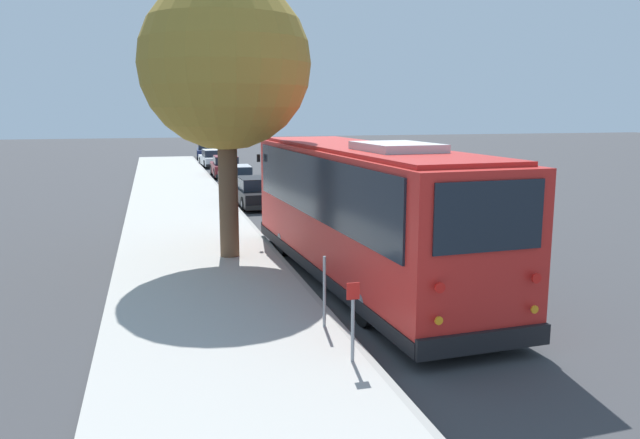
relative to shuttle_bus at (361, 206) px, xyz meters
name	(u,v)px	position (x,y,z in m)	size (l,w,h in m)	color
ground_plane	(347,267)	(1.36, -0.06, -1.90)	(160.00, 160.00, 0.00)	#3D3D3F
sidewalk_slab	(202,274)	(1.36, 3.82, -1.82)	(80.00, 4.39, 0.15)	#B2AFA8
curb_strip	(289,269)	(1.36, 1.55, -1.82)	(80.00, 0.14, 0.15)	#9D9A94
shuttle_bus	(361,206)	(0.00, 0.00, 0.00)	(11.33, 3.32, 3.54)	red
parked_sedan_black	(255,193)	(12.88, 0.56, -1.31)	(4.59, 1.80, 1.27)	black
parked_sedan_silver	(237,178)	(18.79, 0.62, -1.31)	(4.54, 1.88, 1.28)	#A8AAAF
parked_sedan_maroon	(226,167)	(25.28, 0.46, -1.29)	(4.42, 1.79, 1.32)	maroon
parked_sedan_white	(213,159)	(32.62, 0.56, -1.32)	(4.55, 1.86, 1.26)	silver
parked_sedan_navy	(207,151)	(40.23, 0.32, -1.28)	(4.69, 2.04, 1.32)	#19234C
street_tree	(224,53)	(3.06, 2.91, 3.84)	(4.62, 4.62, 8.30)	brown
sign_post_near	(353,321)	(-5.09, 1.86, -1.06)	(0.06, 0.22, 1.34)	gray
sign_post_far	(324,291)	(-3.34, 1.86, -1.06)	(0.06, 0.06, 1.37)	gray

